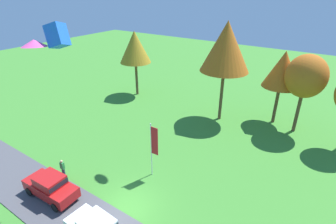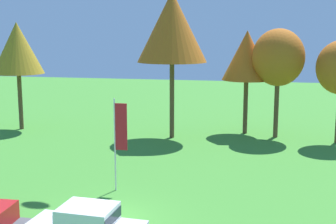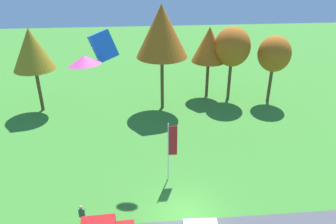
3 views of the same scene
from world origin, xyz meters
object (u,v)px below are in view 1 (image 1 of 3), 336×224
object	(u,v)px
car_sedan_mid_row	(51,186)
tree_far_left	(306,77)
flag_banner	(153,144)
person_on_lawn	(63,169)
tree_right_of_center	(226,47)
kite_delta_trailing_tail	(34,43)
kite_box_low_drifter	(57,36)
tree_far_right	(283,70)
tree_lone_near	(135,47)

from	to	relation	value
car_sedan_mid_row	tree_far_left	bearing A→B (deg)	57.77
flag_banner	tree_far_left	bearing A→B (deg)	60.55
car_sedan_mid_row	person_on_lawn	world-z (taller)	car_sedan_mid_row
tree_right_of_center	kite_delta_trailing_tail	distance (m)	18.95
tree_right_of_center	kite_box_low_drifter	distance (m)	17.76
tree_far_right	tree_lone_near	bearing A→B (deg)	-173.40
car_sedan_mid_row	person_on_lawn	xyz separation A→B (m)	(-1.18, 1.90, -0.16)
tree_right_of_center	tree_far_right	size ratio (longest dim) A/B	1.35
tree_far_left	flag_banner	bearing A→B (deg)	-119.45
person_on_lawn	kite_box_low_drifter	world-z (taller)	kite_box_low_drifter
tree_far_left	kite_delta_trailing_tail	distance (m)	24.31
tree_far_left	tree_lone_near	bearing A→B (deg)	-176.58
tree_lone_near	kite_box_low_drifter	distance (m)	20.41
person_on_lawn	tree_far_left	world-z (taller)	tree_far_left
car_sedan_mid_row	kite_box_low_drifter	bearing A→B (deg)	63.09
person_on_lawn	kite_box_low_drifter	xyz separation A→B (m)	(2.25, 0.20, 10.90)
tree_far_right	tree_far_left	world-z (taller)	tree_far_left
tree_far_right	flag_banner	world-z (taller)	tree_far_right
person_on_lawn	tree_lone_near	distance (m)	19.99
car_sedan_mid_row	flag_banner	xyz separation A→B (m)	(4.93, 6.30, 2.07)
car_sedan_mid_row	flag_banner	bearing A→B (deg)	51.95
tree_right_of_center	tree_far_left	bearing A→B (deg)	12.99
tree_far_left	kite_delta_trailing_tail	xyz separation A→B (m)	(-12.93, -19.93, 5.14)
tree_lone_near	tree_right_of_center	bearing A→B (deg)	-2.48
person_on_lawn	tree_far_left	distance (m)	24.45
tree_right_of_center	kite_box_low_drifter	size ratio (longest dim) A/B	8.37
tree_far_left	flag_banner	distance (m)	17.09
tree_right_of_center	kite_delta_trailing_tail	bearing A→B (deg)	-105.22
tree_lone_near	kite_box_low_drifter	xyz separation A→B (m)	(9.18, -17.56, 4.89)
person_on_lawn	tree_far_left	bearing A→B (deg)	52.93
car_sedan_mid_row	person_on_lawn	size ratio (longest dim) A/B	2.62
car_sedan_mid_row	tree_far_left	xyz separation A→B (m)	(13.19, 20.93, 5.22)
flag_banner	kite_box_low_drifter	bearing A→B (deg)	-132.62
tree_right_of_center	tree_lone_near	bearing A→B (deg)	177.52
tree_right_of_center	kite_box_low_drifter	xyz separation A→B (m)	(-4.12, -16.98, 3.18)
kite_delta_trailing_tail	kite_box_low_drifter	distance (m)	1.41
tree_lone_near	kite_delta_trailing_tail	size ratio (longest dim) A/B	5.77
person_on_lawn	tree_far_right	world-z (taller)	tree_far_right
tree_far_right	car_sedan_mid_row	bearing A→B (deg)	-116.23
car_sedan_mid_row	tree_far_right	xyz separation A→B (m)	(10.76, 21.84, 5.31)
kite_delta_trailing_tail	tree_far_right	bearing A→B (deg)	63.26
person_on_lawn	tree_far_right	size ratio (longest dim) A/B	0.20
car_sedan_mid_row	tree_lone_near	world-z (taller)	tree_lone_near
car_sedan_mid_row	tree_far_left	size ratio (longest dim) A/B	0.53
tree_lone_near	kite_box_low_drifter	size ratio (longest dim) A/B	6.71
tree_far_right	flag_banner	xyz separation A→B (m)	(-5.83, -15.53, -3.24)
flag_banner	person_on_lawn	bearing A→B (deg)	-144.23
flag_banner	tree_right_of_center	bearing A→B (deg)	88.90
tree_far_right	kite_box_low_drifter	size ratio (longest dim) A/B	6.20
person_on_lawn	flag_banner	size ratio (longest dim) A/B	0.35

